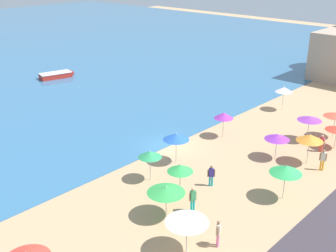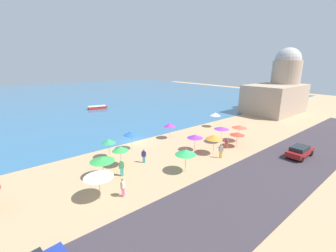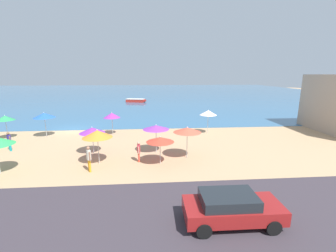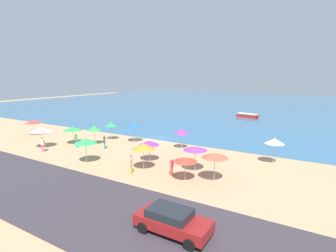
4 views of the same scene
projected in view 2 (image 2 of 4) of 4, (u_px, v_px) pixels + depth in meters
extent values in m
plane|color=tan|center=(133.00, 142.00, 33.15)|extent=(160.00, 160.00, 0.00)
cube|color=teal|center=(45.00, 98.00, 73.72)|extent=(150.00, 110.00, 0.05)
cube|color=#3A3239|center=(241.00, 194.00, 19.87)|extent=(80.00, 8.00, 0.06)
cylinder|color=#B2B2B7|center=(214.00, 146.00, 28.49)|extent=(0.05, 0.05, 2.06)
cone|color=orange|center=(214.00, 137.00, 28.15)|extent=(2.16, 2.16, 0.54)
sphere|color=silver|center=(214.00, 135.00, 28.07)|extent=(0.08, 0.08, 0.08)
cylinder|color=#B2B2B7|center=(185.00, 163.00, 23.73)|extent=(0.05, 0.05, 2.06)
cone|color=green|center=(186.00, 152.00, 23.39)|extent=(2.24, 2.24, 0.54)
sphere|color=silver|center=(186.00, 149.00, 23.30)|extent=(0.08, 0.08, 0.08)
cylinder|color=#B2B2B7|center=(237.00, 141.00, 31.03)|extent=(0.05, 0.05, 1.74)
cone|color=#E23E2B|center=(237.00, 134.00, 30.75)|extent=(2.03, 2.03, 0.36)
sphere|color=silver|center=(237.00, 132.00, 30.70)|extent=(0.08, 0.08, 0.08)
cylinder|color=#B2B2B7|center=(132.00, 142.00, 29.91)|extent=(0.05, 0.05, 2.10)
cone|color=blue|center=(131.00, 133.00, 29.57)|extent=(2.15, 2.15, 0.51)
sphere|color=silver|center=(131.00, 131.00, 29.49)|extent=(0.08, 0.08, 0.08)
cylinder|color=#B2B2B7|center=(121.00, 158.00, 25.01)|extent=(0.05, 0.05, 1.95)
cone|color=green|center=(120.00, 149.00, 24.69)|extent=(1.84, 1.84, 0.50)
sphere|color=silver|center=(120.00, 146.00, 24.61)|extent=(0.08, 0.08, 0.08)
cylinder|color=#B2B2B7|center=(170.00, 132.00, 34.40)|extent=(0.05, 0.05, 1.93)
cone|color=purple|center=(170.00, 125.00, 34.07)|extent=(1.79, 1.79, 0.54)
sphere|color=silver|center=(170.00, 123.00, 33.99)|extent=(0.08, 0.08, 0.08)
cylinder|color=#B2B2B7|center=(103.00, 169.00, 22.57)|extent=(0.05, 0.05, 1.87)
cone|color=green|center=(102.00, 159.00, 22.28)|extent=(2.48, 2.48, 0.39)
sphere|color=silver|center=(102.00, 157.00, 22.22)|extent=(0.08, 0.08, 0.08)
cylinder|color=#B2B2B7|center=(239.00, 134.00, 33.12)|extent=(0.05, 0.05, 2.13)
cone|color=#E6543B|center=(239.00, 127.00, 32.79)|extent=(2.17, 2.17, 0.38)
sphere|color=silver|center=(240.00, 125.00, 32.73)|extent=(0.08, 0.08, 0.08)
cylinder|color=#B2B2B7|center=(215.00, 121.00, 40.59)|extent=(0.05, 0.05, 2.15)
cone|color=white|center=(215.00, 114.00, 40.24)|extent=(1.85, 1.85, 0.53)
sphere|color=silver|center=(215.00, 113.00, 40.16)|extent=(0.08, 0.08, 0.08)
cylinder|color=#B2B2B7|center=(109.00, 150.00, 27.29)|extent=(0.05, 0.05, 2.00)
cone|color=#2D9859|center=(108.00, 141.00, 26.97)|extent=(1.77, 1.77, 0.48)
sphere|color=silver|center=(108.00, 139.00, 26.90)|extent=(0.08, 0.08, 0.08)
cylinder|color=#B2B2B7|center=(100.00, 188.00, 19.02)|extent=(0.05, 0.05, 2.10)
cone|color=white|center=(98.00, 175.00, 18.68)|extent=(2.49, 2.49, 0.47)
sphere|color=silver|center=(98.00, 172.00, 18.61)|extent=(0.08, 0.08, 0.08)
cylinder|color=#B2B2B7|center=(195.00, 144.00, 29.67)|extent=(0.05, 0.05, 1.80)
cone|color=purple|center=(195.00, 136.00, 29.37)|extent=(2.08, 2.08, 0.46)
sphere|color=silver|center=(195.00, 134.00, 29.30)|extent=(0.08, 0.08, 0.08)
cylinder|color=#B2B2B7|center=(221.00, 136.00, 32.67)|extent=(0.05, 0.05, 2.07)
cone|color=purple|center=(222.00, 128.00, 32.36)|extent=(2.18, 2.18, 0.35)
sphere|color=silver|center=(222.00, 127.00, 32.30)|extent=(0.08, 0.08, 0.08)
cylinder|color=#D76398|center=(124.00, 192.00, 19.57)|extent=(0.14, 0.14, 0.84)
cylinder|color=#D76398|center=(123.00, 193.00, 19.42)|extent=(0.14, 0.14, 0.84)
cube|color=beige|center=(123.00, 184.00, 19.29)|extent=(0.42, 0.35, 0.67)
sphere|color=#986955|center=(122.00, 180.00, 19.16)|extent=(0.22, 0.22, 0.22)
cylinder|color=#986955|center=(124.00, 184.00, 19.51)|extent=(0.09, 0.09, 0.60)
cylinder|color=#986955|center=(121.00, 186.00, 19.10)|extent=(0.09, 0.09, 0.60)
cylinder|color=#E24F3C|center=(226.00, 145.00, 30.65)|extent=(0.14, 0.14, 0.75)
cylinder|color=#E24F3C|center=(227.00, 146.00, 30.52)|extent=(0.14, 0.14, 0.75)
cube|color=#B93442|center=(226.00, 141.00, 30.40)|extent=(0.23, 0.37, 0.59)
sphere|color=tan|center=(227.00, 138.00, 30.28)|extent=(0.22, 0.22, 0.22)
cylinder|color=tan|center=(225.00, 141.00, 30.59)|extent=(0.09, 0.09, 0.53)
cylinder|color=tan|center=(228.00, 142.00, 30.24)|extent=(0.09, 0.09, 0.53)
cylinder|color=teal|center=(143.00, 160.00, 26.12)|extent=(0.14, 0.14, 0.80)
cylinder|color=teal|center=(145.00, 160.00, 26.11)|extent=(0.14, 0.14, 0.80)
cube|color=navy|center=(144.00, 154.00, 25.92)|extent=(0.41, 0.41, 0.63)
sphere|color=brown|center=(144.00, 150.00, 25.80)|extent=(0.22, 0.22, 0.22)
cylinder|color=brown|center=(142.00, 154.00, 25.95)|extent=(0.09, 0.09, 0.57)
cylinder|color=brown|center=(146.00, 154.00, 25.92)|extent=(0.09, 0.09, 0.57)
cylinder|color=#12AAAA|center=(123.00, 172.00, 23.08)|extent=(0.14, 0.14, 0.89)
cylinder|color=#12AAAA|center=(121.00, 172.00, 23.02)|extent=(0.14, 0.14, 0.89)
cube|color=#338858|center=(122.00, 165.00, 22.83)|extent=(0.42, 0.34, 0.70)
sphere|color=tan|center=(121.00, 161.00, 22.70)|extent=(0.22, 0.22, 0.22)
cylinder|color=tan|center=(124.00, 165.00, 22.92)|extent=(0.09, 0.09, 0.63)
cylinder|color=tan|center=(119.00, 166.00, 22.78)|extent=(0.09, 0.09, 0.63)
cylinder|color=orange|center=(221.00, 155.00, 27.38)|extent=(0.14, 0.14, 0.87)
cylinder|color=orange|center=(220.00, 155.00, 27.43)|extent=(0.14, 0.14, 0.87)
cube|color=beige|center=(221.00, 149.00, 27.19)|extent=(0.37, 0.42, 0.69)
sphere|color=#9C6A51|center=(221.00, 145.00, 27.07)|extent=(0.22, 0.22, 0.22)
cylinder|color=#9C6A51|center=(223.00, 149.00, 27.13)|extent=(0.09, 0.09, 0.62)
cylinder|color=#9C6A51|center=(219.00, 149.00, 27.28)|extent=(0.09, 0.09, 0.62)
cube|color=maroon|center=(300.00, 152.00, 27.60)|extent=(4.25, 1.83, 0.62)
cube|color=#1E2328|center=(300.00, 148.00, 27.32)|extent=(2.39, 1.60, 0.46)
cylinder|color=black|center=(297.00, 150.00, 29.19)|extent=(0.64, 0.23, 0.64)
cylinder|color=black|center=(311.00, 153.00, 27.93)|extent=(0.64, 0.23, 0.64)
cylinder|color=black|center=(287.00, 155.00, 27.43)|extent=(0.64, 0.23, 0.64)
cylinder|color=black|center=(302.00, 159.00, 26.18)|extent=(0.64, 0.23, 0.64)
cube|color=#B52920|center=(97.00, 108.00, 56.38)|extent=(4.49, 2.66, 0.68)
cube|color=#B52920|center=(106.00, 107.00, 57.35)|extent=(0.65, 1.05, 0.41)
cube|color=silver|center=(97.00, 106.00, 56.28)|extent=(4.51, 2.74, 0.08)
cube|color=tan|center=(274.00, 99.00, 51.87)|extent=(14.55, 9.35, 6.45)
cylinder|color=tan|center=(284.00, 86.00, 53.84)|extent=(6.40, 6.40, 11.80)
sphere|color=#B1ADAC|center=(288.00, 60.00, 52.24)|extent=(5.76, 5.76, 5.76)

